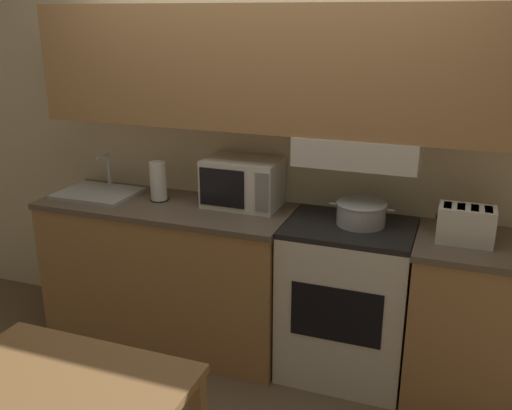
# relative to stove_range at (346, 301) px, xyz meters

# --- Properties ---
(ground_plane) EXTENTS (16.00, 16.00, 0.00)m
(ground_plane) POSITION_rel_stove_range_xyz_m (-0.51, 0.27, -0.47)
(ground_plane) COLOR brown
(wall_back) EXTENTS (5.25, 0.38, 2.55)m
(wall_back) POSITION_rel_stove_range_xyz_m (-0.49, 0.21, 1.04)
(wall_back) COLOR beige
(wall_back) RESTS_ON ground_plane
(lower_counter_main) EXTENTS (1.58, 0.60, 0.94)m
(lower_counter_main) POSITION_rel_stove_range_xyz_m (-1.15, -0.02, 0.00)
(lower_counter_main) COLOR tan
(lower_counter_main) RESTS_ON ground_plane
(lower_counter_right_stub) EXTENTS (0.57, 0.60, 0.94)m
(lower_counter_right_stub) POSITION_rel_stove_range_xyz_m (0.64, -0.02, 0.00)
(lower_counter_right_stub) COLOR tan
(lower_counter_right_stub) RESTS_ON ground_plane
(stove_range) EXTENTS (0.71, 0.55, 0.94)m
(stove_range) POSITION_rel_stove_range_xyz_m (0.00, 0.00, 0.00)
(stove_range) COLOR white
(stove_range) RESTS_ON ground_plane
(cooking_pot) EXTENTS (0.36, 0.28, 0.13)m
(cooking_pot) POSITION_rel_stove_range_xyz_m (0.05, 0.04, 0.54)
(cooking_pot) COLOR #B7BABF
(cooking_pot) RESTS_ON stove_range
(microwave) EXTENTS (0.45, 0.30, 0.29)m
(microwave) POSITION_rel_stove_range_xyz_m (-0.69, 0.11, 0.62)
(microwave) COLOR white
(microwave) RESTS_ON lower_counter_main
(toaster) EXTENTS (0.29, 0.17, 0.19)m
(toaster) POSITION_rel_stove_range_xyz_m (0.60, -0.04, 0.57)
(toaster) COLOR white
(toaster) RESTS_ON lower_counter_right_stub
(sink_basin) EXTENTS (0.49, 0.38, 0.25)m
(sink_basin) POSITION_rel_stove_range_xyz_m (-1.64, -0.02, 0.49)
(sink_basin) COLOR #B7BABF
(sink_basin) RESTS_ON lower_counter_main
(paper_towel_roll) EXTENTS (0.12, 0.12, 0.25)m
(paper_towel_roll) POSITION_rel_stove_range_xyz_m (-1.22, 0.03, 0.59)
(paper_towel_roll) COLOR black
(paper_towel_roll) RESTS_ON lower_counter_main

